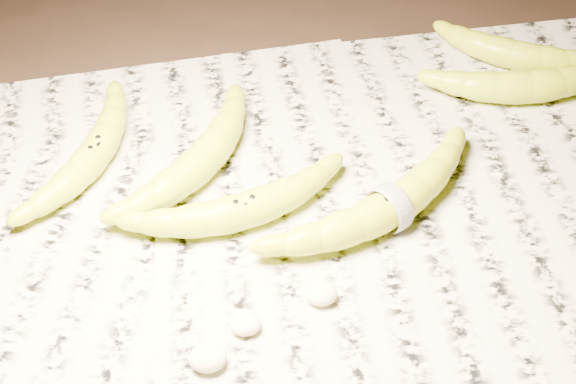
{
  "coord_description": "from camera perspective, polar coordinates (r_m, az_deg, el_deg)",
  "views": [
    {
      "loc": [
        -0.06,
        -0.55,
        0.6
      ],
      "look_at": [
        0.01,
        0.0,
        0.05
      ],
      "focal_mm": 50.0,
      "sensor_mm": 36.0,
      "label": 1
    }
  ],
  "objects": [
    {
      "name": "newspaper_patch",
      "position": [
        0.83,
        1.78,
        -1.09
      ],
      "size": [
        0.9,
        0.7,
        0.01
      ],
      "primitive_type": "cube",
      "color": "beige",
      "rests_on": "ground"
    },
    {
      "name": "flesh_chunk_b",
      "position": [
        0.73,
        -3.05,
        -9.19
      ],
      "size": [
        0.03,
        0.02,
        0.02
      ],
      "primitive_type": "ellipsoid",
      "color": "beige",
      "rests_on": "newspaper_patch"
    },
    {
      "name": "banana_left_b",
      "position": [
        0.86,
        -6.08,
        2.5
      ],
      "size": [
        0.18,
        0.21,
        0.04
      ],
      "primitive_type": null,
      "rotation": [
        0.0,
        0.0,
        0.93
      ],
      "color": "#BAC618",
      "rests_on": "newspaper_patch"
    },
    {
      "name": "banana_left_a",
      "position": [
        0.89,
        -13.61,
        2.85
      ],
      "size": [
        0.14,
        0.21,
        0.04
      ],
      "primitive_type": null,
      "rotation": [
        0.0,
        0.0,
        1.15
      ],
      "color": "#BAC618",
      "rests_on": "newspaper_patch"
    },
    {
      "name": "ground",
      "position": [
        0.82,
        -0.34,
        -2.63
      ],
      "size": [
        3.0,
        3.0,
        0.0
      ],
      "primitive_type": "plane",
      "color": "black",
      "rests_on": "ground"
    },
    {
      "name": "banana_taped",
      "position": [
        0.81,
        7.29,
        -0.94
      ],
      "size": [
        0.25,
        0.18,
        0.04
      ],
      "primitive_type": null,
      "rotation": [
        0.0,
        0.0,
        0.54
      ],
      "color": "#BAC618",
      "rests_on": "newspaper_patch"
    },
    {
      "name": "measuring_tape",
      "position": [
        0.81,
        7.29,
        -0.94
      ],
      "size": [
        0.03,
        0.05,
        0.05
      ],
      "primitive_type": "torus",
      "rotation": [
        0.0,
        1.57,
        0.54
      ],
      "color": "white",
      "rests_on": "newspaper_patch"
    },
    {
      "name": "banana_center",
      "position": [
        0.8,
        -3.17,
        -1.15
      ],
      "size": [
        0.22,
        0.12,
        0.04
      ],
      "primitive_type": null,
      "rotation": [
        0.0,
        0.0,
        0.28
      ],
      "color": "#BAC618",
      "rests_on": "newspaper_patch"
    },
    {
      "name": "flesh_chunk_a",
      "position": [
        0.71,
        -5.75,
        -11.48
      ],
      "size": [
        0.03,
        0.03,
        0.02
      ],
      "primitive_type": "ellipsoid",
      "color": "beige",
      "rests_on": "newspaper_patch"
    },
    {
      "name": "banana_upper_b",
      "position": [
        1.05,
        15.71,
        9.59
      ],
      "size": [
        0.19,
        0.14,
        0.04
      ],
      "primitive_type": null,
      "rotation": [
        0.0,
        0.0,
        -0.5
      ],
      "color": "#BAC618",
      "rests_on": "newspaper_patch"
    },
    {
      "name": "flesh_chunk_c",
      "position": [
        0.75,
        2.4,
        -7.07
      ],
      "size": [
        0.03,
        0.03,
        0.02
      ],
      "primitive_type": "ellipsoid",
      "color": "beige",
      "rests_on": "newspaper_patch"
    },
    {
      "name": "banana_upper_a",
      "position": [
        1.0,
        16.73,
        7.36
      ],
      "size": [
        0.21,
        0.07,
        0.04
      ],
      "primitive_type": null,
      "rotation": [
        0.0,
        0.0,
        -0.01
      ],
      "color": "#BAC618",
      "rests_on": "newspaper_patch"
    }
  ]
}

